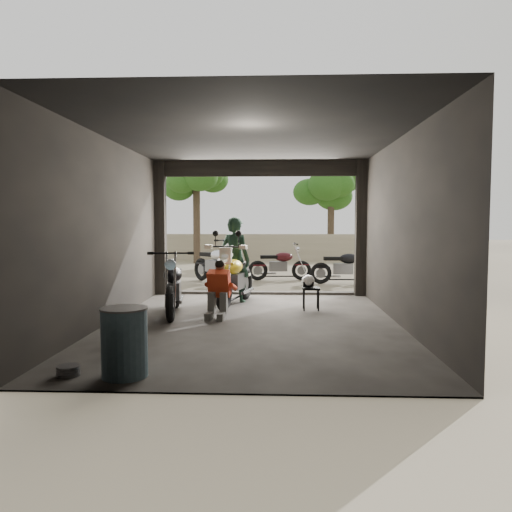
# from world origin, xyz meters

# --- Properties ---
(ground) EXTENTS (80.00, 80.00, 0.00)m
(ground) POSITION_xyz_m (0.00, 0.00, 0.00)
(ground) COLOR #7A6D56
(ground) RESTS_ON ground
(garage) EXTENTS (7.00, 7.13, 3.20)m
(garage) POSITION_xyz_m (0.00, 0.55, 1.28)
(garage) COLOR #2D2B28
(garage) RESTS_ON ground
(boundary_wall) EXTENTS (18.00, 0.30, 1.20)m
(boundary_wall) POSITION_xyz_m (0.00, 14.00, 0.60)
(boundary_wall) COLOR gray
(boundary_wall) RESTS_ON ground
(tree_left) EXTENTS (2.20, 2.20, 5.60)m
(tree_left) POSITION_xyz_m (-3.00, 12.50, 3.99)
(tree_left) COLOR #382B1E
(tree_left) RESTS_ON ground
(tree_right) EXTENTS (2.20, 2.20, 5.00)m
(tree_right) POSITION_xyz_m (2.80, 14.00, 3.56)
(tree_right) COLOR #382B1E
(tree_right) RESTS_ON ground
(main_bike) EXTENTS (1.23, 2.11, 1.32)m
(main_bike) POSITION_xyz_m (-0.46, 1.96, 0.66)
(main_bike) COLOR #F2EDCD
(main_bike) RESTS_ON ground
(left_bike) EXTENTS (0.99, 1.91, 1.24)m
(left_bike) POSITION_xyz_m (-1.55, 0.83, 0.62)
(left_bike) COLOR black
(left_bike) RESTS_ON ground
(outside_bike_a) EXTENTS (1.85, 1.93, 1.28)m
(outside_bike_a) POSITION_xyz_m (-1.35, 5.73, 0.64)
(outside_bike_a) COLOR black
(outside_bike_a) RESTS_ON ground
(outside_bike_b) EXTENTS (1.71, 0.81, 1.12)m
(outside_bike_b) POSITION_xyz_m (0.49, 6.47, 0.56)
(outside_bike_b) COLOR #420F14
(outside_bike_b) RESTS_ON ground
(outside_bike_c) EXTENTS (1.70, 0.71, 1.15)m
(outside_bike_c) POSITION_xyz_m (2.33, 5.68, 0.57)
(outside_bike_c) COLOR black
(outside_bike_c) RESTS_ON ground
(rider) EXTENTS (0.81, 0.70, 1.87)m
(rider) POSITION_xyz_m (-0.49, 2.34, 0.93)
(rider) COLOR #172E22
(rider) RESTS_ON ground
(mechanic) EXTENTS (0.60, 0.77, 1.03)m
(mechanic) POSITION_xyz_m (-0.66, 0.47, 0.51)
(mechanic) COLOR red
(mechanic) RESTS_ON ground
(stool) EXTENTS (0.34, 0.34, 0.47)m
(stool) POSITION_xyz_m (1.09, 1.37, 0.40)
(stool) COLOR black
(stool) RESTS_ON ground
(helmet) EXTENTS (0.32, 0.33, 0.25)m
(helmet) POSITION_xyz_m (1.03, 1.39, 0.59)
(helmet) COLOR white
(helmet) RESTS_ON stool
(oil_drum) EXTENTS (0.55, 0.55, 0.80)m
(oil_drum) POSITION_xyz_m (-1.30, -3.00, 0.40)
(oil_drum) COLOR slate
(oil_drum) RESTS_ON ground
(sign_post) EXTENTS (0.83, 0.08, 2.48)m
(sign_post) POSITION_xyz_m (3.69, 2.96, 1.68)
(sign_post) COLOR black
(sign_post) RESTS_ON ground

